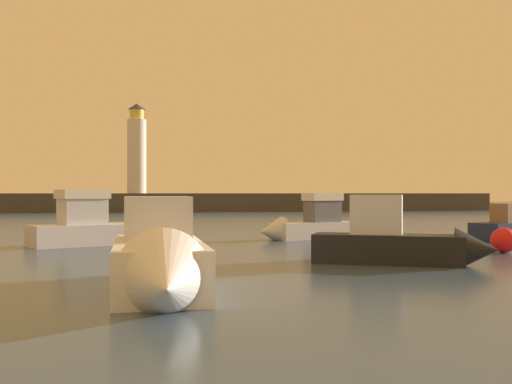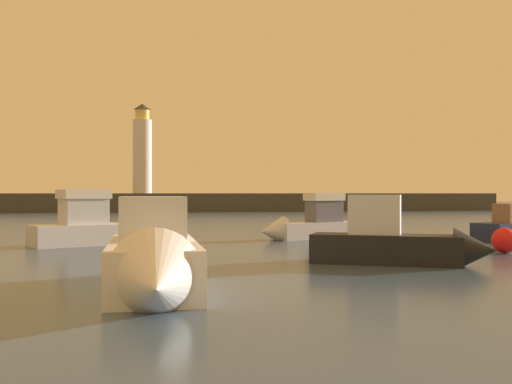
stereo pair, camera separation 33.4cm
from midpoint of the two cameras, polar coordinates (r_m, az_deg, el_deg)
name	(u,v)px [view 1 (the left image)]	position (r m, az deg, el deg)	size (l,w,h in m)	color
ground_plane	(190,229)	(40.86, -6.42, -3.41)	(230.48, 230.48, 0.00)	#384C60
breakwater	(169,202)	(79.17, -8.21, -0.97)	(86.70, 4.61, 2.32)	#423F3D
lighthouse	(137,151)	(79.31, -11.15, 3.78)	(2.38, 2.38, 11.40)	silver
motorboat_0	(405,243)	(20.99, 13.23, -4.61)	(6.00, 3.86, 2.48)	black
motorboat_1	(160,261)	(14.39, -9.58, -6.36)	(2.18, 6.95, 2.63)	white
motorboat_2	(110,227)	(29.35, -13.69, -3.22)	(7.03, 4.70, 2.96)	silver
motorboat_4	(306,225)	(31.62, 4.37, -3.05)	(5.77, 3.52, 2.61)	silver
mooring_buoy	(504,240)	(26.05, 21.69, -4.19)	(1.00, 1.00, 1.00)	red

